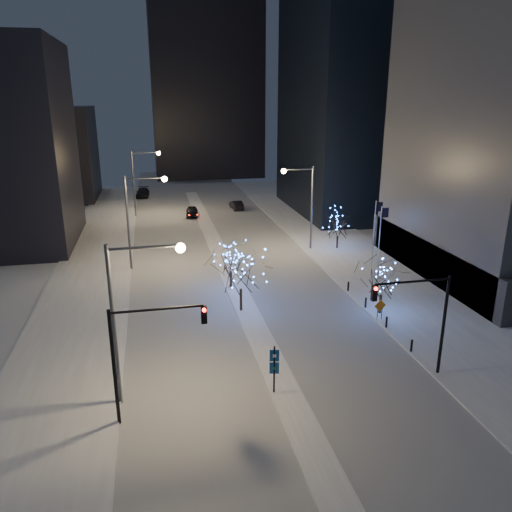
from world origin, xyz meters
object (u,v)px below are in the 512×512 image
object	(u,v)px
street_lamp_w_near	(131,302)
street_lamp_east	(305,197)
street_lamp_w_far	(140,174)
traffic_signal_east	(423,311)
holiday_tree_plaza_far	(338,224)
holiday_tree_plaza_near	(382,279)
construction_sign	(380,308)
car_mid	(236,205)
street_lamp_w_mid	(137,209)
traffic_signal_west	(142,345)
car_far	(143,193)
wayfinding_sign	(274,365)
holiday_tree_median_near	(241,270)
holiday_tree_median_far	(231,258)
car_near	(192,212)

from	to	relation	value
street_lamp_w_near	street_lamp_east	bearing A→B (deg)	55.81
street_lamp_w_far	street_lamp_w_near	bearing A→B (deg)	-90.00
traffic_signal_east	holiday_tree_plaza_far	world-z (taller)	traffic_signal_east
holiday_tree_plaza_near	construction_sign	distance (m)	2.41
car_mid	street_lamp_w_mid	bearing A→B (deg)	56.35
traffic_signal_west	car_far	distance (m)	68.04
construction_sign	traffic_signal_west	bearing A→B (deg)	-159.84
car_mid	wayfinding_sign	xyz separation A→B (m)	(-6.82, -53.08, 1.32)
traffic_signal_west	holiday_tree_median_near	bearing A→B (deg)	59.91
car_mid	wayfinding_sign	bearing A→B (deg)	78.06
street_lamp_w_near	street_lamp_w_far	distance (m)	50.00
street_lamp_w_far	traffic_signal_east	bearing A→B (deg)	-70.68
street_lamp_w_mid	holiday_tree_median_far	distance (m)	12.06
car_mid	car_far	bearing A→B (deg)	-47.14
street_lamp_w_near	holiday_tree_plaza_near	distance (m)	21.94
car_near	holiday_tree_plaza_near	distance (m)	41.65
car_far	construction_sign	bearing A→B (deg)	-67.88
street_lamp_w_mid	street_lamp_w_far	world-z (taller)	same
traffic_signal_west	street_lamp_w_mid	bearing A→B (deg)	91.06
car_mid	construction_sign	distance (m)	44.80
holiday_tree_plaza_near	holiday_tree_median_far	bearing A→B (deg)	143.86
street_lamp_east	holiday_tree_plaza_far	xyz separation A→B (m)	(4.11, -0.55, -3.28)
street_lamp_w_far	holiday_tree_plaza_far	distance (m)	32.47
traffic_signal_east	holiday_tree_median_far	size ratio (longest dim) A/B	1.52
car_near	construction_sign	bearing A→B (deg)	-68.93
street_lamp_w_far	holiday_tree_median_far	distance (m)	34.17
traffic_signal_east	car_near	size ratio (longest dim) A/B	1.56
street_lamp_w_mid	car_mid	bearing A→B (deg)	60.98
car_far	traffic_signal_east	bearing A→B (deg)	-71.15
street_lamp_w_mid	holiday_tree_median_near	world-z (taller)	street_lamp_w_mid
holiday_tree_plaza_near	wayfinding_sign	size ratio (longest dim) A/B	1.45
car_mid	holiday_tree_median_far	bearing A→B (deg)	74.72
traffic_signal_east	holiday_tree_plaza_far	distance (m)	28.98
traffic_signal_east	holiday_tree_plaza_near	bearing A→B (deg)	78.45
street_lamp_east	street_lamp_w_far	bearing A→B (deg)	130.85
street_lamp_east	car_far	xyz separation A→B (m)	(-19.08, 37.92, -5.66)
holiday_tree_plaza_far	construction_sign	bearing A→B (deg)	-101.03
car_far	holiday_tree_plaza_near	distance (m)	60.62
car_mid	holiday_tree_plaza_near	world-z (taller)	holiday_tree_plaza_near
street_lamp_w_far	wayfinding_sign	size ratio (longest dim) A/B	3.02
street_lamp_w_mid	construction_sign	size ratio (longest dim) A/B	5.69
street_lamp_w_near	street_lamp_w_mid	bearing A→B (deg)	90.00
holiday_tree_plaza_near	traffic_signal_east	bearing A→B (deg)	-101.55
holiday_tree_plaza_far	street_lamp_east	bearing A→B (deg)	172.39
wayfinding_sign	holiday_tree_plaza_far	bearing A→B (deg)	73.10
car_mid	holiday_tree_plaza_near	distance (m)	43.70
holiday_tree_median_near	holiday_tree_median_far	size ratio (longest dim) A/B	1.32
street_lamp_east	construction_sign	world-z (taller)	street_lamp_east
car_near	car_far	size ratio (longest dim) A/B	0.82
holiday_tree_median_near	holiday_tree_plaza_far	bearing A→B (deg)	47.00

